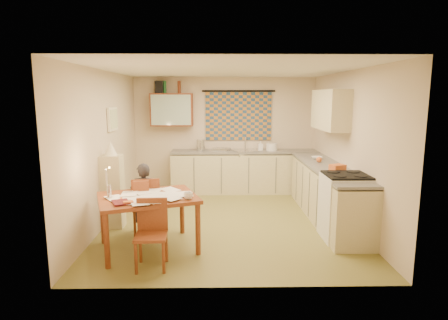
{
  "coord_description": "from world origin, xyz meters",
  "views": [
    {
      "loc": [
        -0.17,
        -6.08,
        2.08
      ],
      "look_at": [
        -0.06,
        0.2,
        1.01
      ],
      "focal_mm": 30.0,
      "sensor_mm": 36.0,
      "label": 1
    }
  ],
  "objects_px": {
    "counter_back": "(248,172)",
    "chair_far": "(146,217)",
    "stove": "(345,207)",
    "counter_right": "(327,193)",
    "shelf_stand": "(113,191)",
    "dining_table": "(149,222)",
    "person": "(144,199)"
  },
  "relations": [
    {
      "from": "person",
      "to": "shelf_stand",
      "type": "bearing_deg",
      "value": -34.51
    },
    {
      "from": "counter_right",
      "to": "dining_table",
      "type": "xyz_separation_m",
      "value": [
        -2.82,
        -1.24,
        -0.07
      ]
    },
    {
      "from": "chair_far",
      "to": "shelf_stand",
      "type": "height_order",
      "value": "shelf_stand"
    },
    {
      "from": "chair_far",
      "to": "counter_back",
      "type": "bearing_deg",
      "value": -137.37
    },
    {
      "from": "counter_back",
      "to": "stove",
      "type": "height_order",
      "value": "stove"
    },
    {
      "from": "counter_back",
      "to": "chair_far",
      "type": "xyz_separation_m",
      "value": [
        -1.75,
        -2.56,
        -0.17
      ]
    },
    {
      "from": "chair_far",
      "to": "stove",
      "type": "bearing_deg",
      "value": 162.63
    },
    {
      "from": "counter_right",
      "to": "shelf_stand",
      "type": "xyz_separation_m",
      "value": [
        -3.54,
        -0.35,
        0.14
      ]
    },
    {
      "from": "dining_table",
      "to": "person",
      "type": "distance_m",
      "value": 0.59
    },
    {
      "from": "counter_right",
      "to": "dining_table",
      "type": "relative_size",
      "value": 1.93
    },
    {
      "from": "counter_back",
      "to": "stove",
      "type": "xyz_separation_m",
      "value": [
        1.21,
        -2.78,
        0.04
      ]
    },
    {
      "from": "stove",
      "to": "person",
      "type": "bearing_deg",
      "value": 175.86
    },
    {
      "from": "chair_far",
      "to": "shelf_stand",
      "type": "bearing_deg",
      "value": -43.61
    },
    {
      "from": "stove",
      "to": "chair_far",
      "type": "relative_size",
      "value": 1.09
    },
    {
      "from": "counter_back",
      "to": "dining_table",
      "type": "height_order",
      "value": "counter_back"
    },
    {
      "from": "counter_right",
      "to": "stove",
      "type": "bearing_deg",
      "value": -90.0
    },
    {
      "from": "counter_right",
      "to": "chair_far",
      "type": "height_order",
      "value": "counter_right"
    },
    {
      "from": "stove",
      "to": "shelf_stand",
      "type": "distance_m",
      "value": 3.59
    },
    {
      "from": "chair_far",
      "to": "person",
      "type": "height_order",
      "value": "person"
    },
    {
      "from": "dining_table",
      "to": "counter_back",
      "type": "bearing_deg",
      "value": 42.99
    },
    {
      "from": "counter_right",
      "to": "stove",
      "type": "distance_m",
      "value": 0.91
    },
    {
      "from": "counter_back",
      "to": "shelf_stand",
      "type": "bearing_deg",
      "value": -136.51
    },
    {
      "from": "counter_back",
      "to": "person",
      "type": "height_order",
      "value": "person"
    },
    {
      "from": "counter_back",
      "to": "dining_table",
      "type": "xyz_separation_m",
      "value": [
        -1.61,
        -3.11,
        -0.07
      ]
    },
    {
      "from": "counter_right",
      "to": "chair_far",
      "type": "xyz_separation_m",
      "value": [
        -2.95,
        -0.69,
        -0.17
      ]
    },
    {
      "from": "dining_table",
      "to": "chair_far",
      "type": "height_order",
      "value": "chair_far"
    },
    {
      "from": "counter_back",
      "to": "person",
      "type": "relative_size",
      "value": 2.98
    },
    {
      "from": "stove",
      "to": "dining_table",
      "type": "distance_m",
      "value": 2.84
    },
    {
      "from": "stove",
      "to": "person",
      "type": "distance_m",
      "value": 2.98
    },
    {
      "from": "counter_right",
      "to": "stove",
      "type": "height_order",
      "value": "stove"
    },
    {
      "from": "dining_table",
      "to": "person",
      "type": "bearing_deg",
      "value": 86.58
    },
    {
      "from": "dining_table",
      "to": "chair_far",
      "type": "xyz_separation_m",
      "value": [
        -0.14,
        0.55,
        -0.1
      ]
    }
  ]
}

